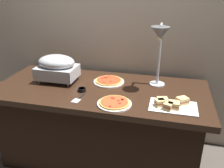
{
  "coord_description": "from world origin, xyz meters",
  "views": [
    {
      "loc": [
        0.58,
        -1.87,
        1.64
      ],
      "look_at": [
        0.11,
        0.0,
        0.81
      ],
      "focal_mm": 38.38,
      "sensor_mm": 36.0,
      "label": 1
    }
  ],
  "objects_px": {
    "chafing_dish": "(57,67)",
    "pizza_plate_center": "(114,103)",
    "serving_spatula": "(79,98)",
    "pizza_plate_front": "(109,81)",
    "heat_lamp": "(160,40)",
    "sauce_cup_near": "(82,90)",
    "sandwich_platter": "(171,104)"
  },
  "relations": [
    {
      "from": "chafing_dish",
      "to": "heat_lamp",
      "type": "height_order",
      "value": "heat_lamp"
    },
    {
      "from": "chafing_dish",
      "to": "pizza_plate_center",
      "type": "relative_size",
      "value": 1.37
    },
    {
      "from": "chafing_dish",
      "to": "pizza_plate_front",
      "type": "distance_m",
      "value": 0.5
    },
    {
      "from": "sauce_cup_near",
      "to": "pizza_plate_center",
      "type": "bearing_deg",
      "value": -26.6
    },
    {
      "from": "heat_lamp",
      "to": "pizza_plate_center",
      "type": "height_order",
      "value": "heat_lamp"
    },
    {
      "from": "heat_lamp",
      "to": "pizza_plate_front",
      "type": "bearing_deg",
      "value": 171.61
    },
    {
      "from": "pizza_plate_center",
      "to": "sauce_cup_near",
      "type": "height_order",
      "value": "same"
    },
    {
      "from": "pizza_plate_center",
      "to": "sauce_cup_near",
      "type": "bearing_deg",
      "value": 153.4
    },
    {
      "from": "pizza_plate_center",
      "to": "sauce_cup_near",
      "type": "xyz_separation_m",
      "value": [
        -0.33,
        0.16,
        0.0
      ]
    },
    {
      "from": "sandwich_platter",
      "to": "sauce_cup_near",
      "type": "xyz_separation_m",
      "value": [
        -0.75,
        0.1,
        -0.01
      ]
    },
    {
      "from": "pizza_plate_center",
      "to": "heat_lamp",
      "type": "bearing_deg",
      "value": 50.37
    },
    {
      "from": "pizza_plate_front",
      "to": "serving_spatula",
      "type": "distance_m",
      "value": 0.42
    },
    {
      "from": "chafing_dish",
      "to": "serving_spatula",
      "type": "bearing_deg",
      "value": -42.82
    },
    {
      "from": "serving_spatula",
      "to": "chafing_dish",
      "type": "bearing_deg",
      "value": 137.18
    },
    {
      "from": "heat_lamp",
      "to": "pizza_plate_center",
      "type": "bearing_deg",
      "value": -129.63
    },
    {
      "from": "chafing_dish",
      "to": "sauce_cup_near",
      "type": "height_order",
      "value": "chafing_dish"
    },
    {
      "from": "pizza_plate_front",
      "to": "serving_spatula",
      "type": "bearing_deg",
      "value": -111.12
    },
    {
      "from": "sandwich_platter",
      "to": "serving_spatula",
      "type": "xyz_separation_m",
      "value": [
        -0.73,
        -0.04,
        -0.02
      ]
    },
    {
      "from": "chafing_dish",
      "to": "heat_lamp",
      "type": "distance_m",
      "value": 0.96
    },
    {
      "from": "sauce_cup_near",
      "to": "serving_spatula",
      "type": "distance_m",
      "value": 0.14
    },
    {
      "from": "heat_lamp",
      "to": "pizza_plate_center",
      "type": "distance_m",
      "value": 0.62
    },
    {
      "from": "chafing_dish",
      "to": "pizza_plate_front",
      "type": "relative_size",
      "value": 1.27
    },
    {
      "from": "chafing_dish",
      "to": "pizza_plate_center",
      "type": "distance_m",
      "value": 0.72
    },
    {
      "from": "sandwich_platter",
      "to": "sauce_cup_near",
      "type": "height_order",
      "value": "sandwich_platter"
    },
    {
      "from": "sauce_cup_near",
      "to": "sandwich_platter",
      "type": "bearing_deg",
      "value": -7.8
    },
    {
      "from": "heat_lamp",
      "to": "sandwich_platter",
      "type": "height_order",
      "value": "heat_lamp"
    },
    {
      "from": "chafing_dish",
      "to": "pizza_plate_center",
      "type": "bearing_deg",
      "value": -27.17
    },
    {
      "from": "heat_lamp",
      "to": "serving_spatula",
      "type": "height_order",
      "value": "heat_lamp"
    },
    {
      "from": "serving_spatula",
      "to": "sauce_cup_near",
      "type": "bearing_deg",
      "value": 99.46
    },
    {
      "from": "pizza_plate_front",
      "to": "sandwich_platter",
      "type": "xyz_separation_m",
      "value": [
        0.58,
        -0.35,
        0.01
      ]
    },
    {
      "from": "heat_lamp",
      "to": "chafing_dish",
      "type": "bearing_deg",
      "value": -178.21
    },
    {
      "from": "pizza_plate_front",
      "to": "sandwich_platter",
      "type": "distance_m",
      "value": 0.68
    }
  ]
}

